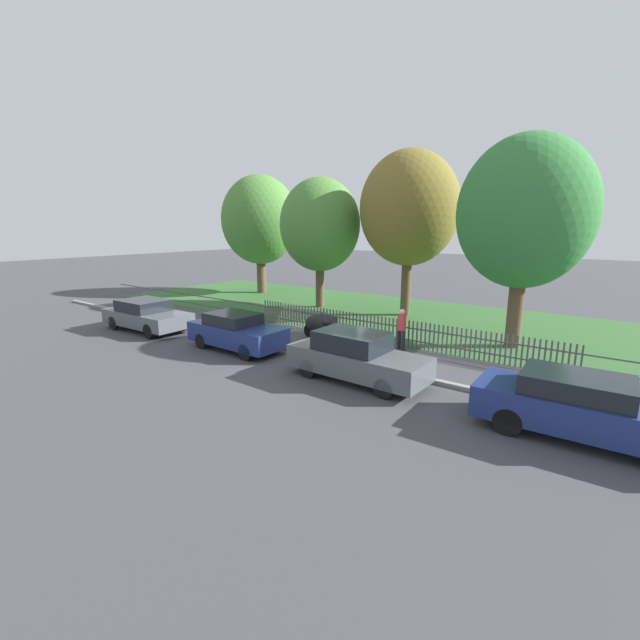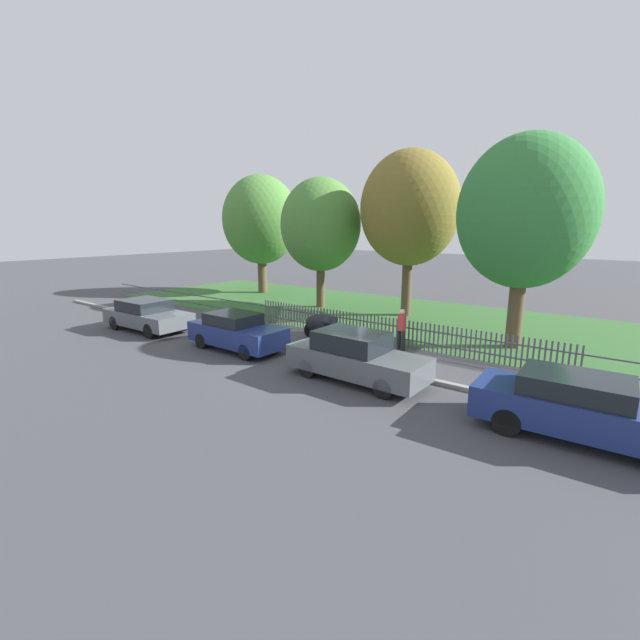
% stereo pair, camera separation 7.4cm
% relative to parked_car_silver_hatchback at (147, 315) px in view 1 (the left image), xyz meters
% --- Properties ---
extents(ground_plane, '(120.00, 120.00, 0.00)m').
position_rel_parked_car_silver_hatchback_xyz_m(ground_plane, '(9.78, 1.29, -0.71)').
color(ground_plane, '#424247').
extents(kerb_stone, '(40.35, 0.20, 0.12)m').
position_rel_parked_car_silver_hatchback_xyz_m(kerb_stone, '(9.78, 1.39, -0.65)').
color(kerb_stone, gray).
rests_on(kerb_stone, ground).
extents(grass_strip, '(40.35, 10.64, 0.01)m').
position_rel_parked_car_silver_hatchback_xyz_m(grass_strip, '(9.78, 9.77, -0.70)').
color(grass_strip, '#33602D').
rests_on(grass_strip, ground).
extents(park_fence, '(40.35, 0.05, 1.08)m').
position_rel_parked_car_silver_hatchback_xyz_m(park_fence, '(9.78, 4.46, -0.17)').
color(park_fence, '#4C4C51').
rests_on(park_fence, ground).
extents(parked_car_silver_hatchback, '(4.38, 1.98, 1.38)m').
position_rel_parked_car_silver_hatchback_xyz_m(parked_car_silver_hatchback, '(0.00, 0.00, 0.00)').
color(parked_car_silver_hatchback, '#51565B').
rests_on(parked_car_silver_hatchback, ground).
extents(parked_car_black_saloon, '(3.97, 1.68, 1.41)m').
position_rel_parked_car_silver_hatchback_xyz_m(parked_car_black_saloon, '(5.59, 0.28, 0.01)').
color(parked_car_black_saloon, navy).
rests_on(parked_car_black_saloon, ground).
extents(parked_car_navy_estate, '(4.38, 1.72, 1.51)m').
position_rel_parked_car_silver_hatchback_xyz_m(parked_car_navy_estate, '(10.98, 0.20, 0.04)').
color(parked_car_navy_estate, '#51565B').
rests_on(parked_car_navy_estate, ground).
extents(parked_car_red_compact, '(4.59, 1.80, 1.45)m').
position_rel_parked_car_silver_hatchback_xyz_m(parked_car_red_compact, '(16.94, 0.04, 0.04)').
color(parked_car_red_compact, navy).
rests_on(parked_car_red_compact, ground).
extents(covered_motorcycle, '(1.98, 0.87, 1.09)m').
position_rel_parked_car_silver_hatchback_xyz_m(covered_motorcycle, '(7.46, 3.29, -0.04)').
color(covered_motorcycle, black).
rests_on(covered_motorcycle, ground).
extents(tree_nearest_kerb, '(5.21, 5.21, 8.02)m').
position_rel_parked_car_silver_hatchback_xyz_m(tree_nearest_kerb, '(-3.76, 11.19, 4.29)').
color(tree_nearest_kerb, brown).
rests_on(tree_nearest_kerb, ground).
extents(tree_behind_motorcycle, '(4.51, 4.51, 7.27)m').
position_rel_parked_car_silver_hatchback_xyz_m(tree_behind_motorcycle, '(2.84, 9.25, 3.95)').
color(tree_behind_motorcycle, brown).
rests_on(tree_behind_motorcycle, ground).
extents(tree_mid_park, '(5.00, 5.00, 8.36)m').
position_rel_parked_car_silver_hatchback_xyz_m(tree_mid_park, '(7.84, 10.08, 4.75)').
color(tree_mid_park, brown).
rests_on(tree_mid_park, ground).
extents(tree_far_left, '(4.84, 4.84, 7.89)m').
position_rel_parked_car_silver_hatchback_xyz_m(tree_far_left, '(13.90, 7.01, 4.37)').
color(tree_far_left, brown).
rests_on(tree_far_left, ground).
extents(pedestrian_near_fence, '(0.40, 0.40, 1.58)m').
position_rel_parked_car_silver_hatchback_xyz_m(pedestrian_near_fence, '(10.61, 4.02, 0.19)').
color(pedestrian_near_fence, black).
rests_on(pedestrian_near_fence, ground).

